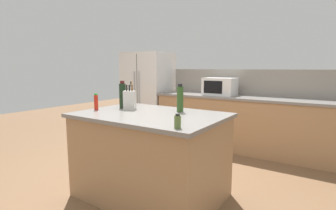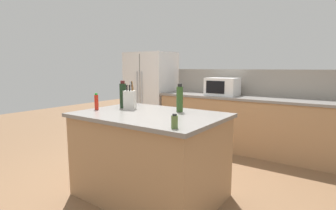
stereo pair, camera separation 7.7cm
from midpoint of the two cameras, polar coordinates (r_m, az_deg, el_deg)
The scene contains 12 objects.
ground_plane at distance 3.14m, azimuth -4.48°, elevation -18.97°, with size 14.00×14.00×0.00m, color brown.
back_counter_run at distance 4.72m, azimuth 15.21°, elevation -3.87°, with size 3.11×0.66×0.94m.
wall_backsplash at distance 4.93m, azimuth 16.68°, elevation 4.77°, with size 3.07×0.03×0.46m, color gray.
kitchen_island at distance 2.96m, azimuth -4.58°, elevation -10.80°, with size 1.57×1.09×0.94m.
refrigerator at distance 5.69m, azimuth -4.76°, elevation 2.51°, with size 0.98×0.75×1.75m.
microwave at distance 4.78m, azimuth 10.75°, elevation 3.97°, with size 0.55×0.39×0.31m.
knife_block at distance 3.13m, azimuth -9.05°, elevation 1.12°, with size 0.16×0.14×0.29m.
utensil_crock at distance 3.42m, azimuth -8.68°, elevation 1.20°, with size 0.12×0.12×0.32m.
spice_jar_oregano at distance 2.13m, azimuth 1.06°, elevation -3.64°, with size 0.06×0.06×0.12m.
wine_bottle at distance 3.24m, azimuth -10.54°, elevation 2.09°, with size 0.08×0.08×0.33m.
olive_oil_bottle at distance 2.91m, azimuth 1.90°, elevation 1.38°, with size 0.07×0.07×0.31m.
hot_sauce_bottle at distance 3.17m, azimuth -16.06°, elevation 0.60°, with size 0.05×0.05×0.20m.
Camera 1 is at (1.70, -2.21, 1.43)m, focal length 28.00 mm.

